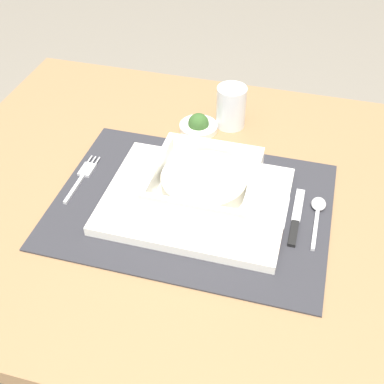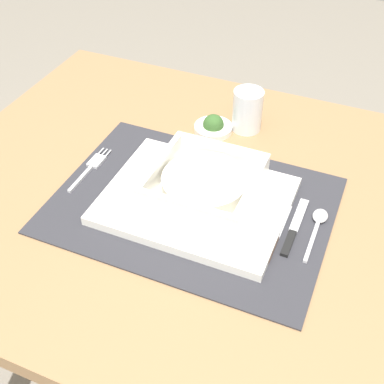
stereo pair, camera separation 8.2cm
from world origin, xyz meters
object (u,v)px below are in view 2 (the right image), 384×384
Objects in this scene: porridge_bowl at (204,186)px; spoon at (318,221)px; dining_table at (195,237)px; fork at (92,166)px; drinking_glass at (247,112)px; butter_knife at (293,230)px; condiment_saucer at (213,126)px; bread_knife at (275,236)px.

spoon is (0.19, 0.03, -0.03)m from porridge_bowl.
dining_table is 0.23m from fork.
drinking_glass reaches higher than dining_table.
butter_knife reaches higher than dining_table.
dining_table is 0.15m from porridge_bowl.
porridge_bowl is 1.42× the size of spoon.
fork is at bearing 177.96° from porridge_bowl.
butter_knife is (0.37, -0.01, 0.00)m from fork.
fork is at bearing -177.14° from dining_table.
porridge_bowl is at bearing -169.85° from spoon.
bread_knife is at bearing -50.20° from condiment_saucer.
fork is (-0.22, 0.01, -0.03)m from porridge_bowl.
porridge_bowl is 1.29× the size of fork.
drinking_glass is 0.07m from condiment_saucer.
drinking_glass reaches higher than butter_knife.
bread_knife is 1.74× the size of condiment_saucer.
butter_knife is (0.15, -0.01, -0.03)m from porridge_bowl.
spoon is 0.05m from butter_knife.
butter_knife is (-0.03, -0.03, -0.00)m from spoon.
butter_knife is at bearing -44.01° from condiment_saucer.
condiment_saucer is at bearing 101.95° from dining_table.
bread_knife is 1.57× the size of drinking_glass.
bread_knife is (-0.02, -0.02, 0.00)m from butter_knife.
drinking_glass reaches higher than bread_knife.
porridge_bowl is 0.21m from condiment_saucer.
bread_knife is (0.35, -0.04, 0.00)m from fork.
dining_table is 11.30× the size of drinking_glass.
spoon is (0.40, 0.02, 0.00)m from fork.
porridge_bowl is 0.24m from drinking_glass.
fork is (-0.20, -0.01, 0.11)m from dining_table.
porridge_bowl is 1.27× the size of butter_knife.
spoon is at bearing -35.44° from condiment_saucer.
spoon is 0.89× the size of butter_knife.
spoon is at bearing 2.18° from dining_table.
porridge_bowl is 0.16m from butter_knife.
condiment_saucer is at bearing 146.84° from spoon.
bread_knife reaches higher than fork.
drinking_glass is (-0.14, 0.27, 0.03)m from bread_knife.
butter_knife is 0.03m from bread_knife.
porridge_bowl is at bearing 161.73° from bread_knife.
drinking_glass is at bearing 111.80° from bread_knife.
drinking_glass is at bearing 134.47° from spoon.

